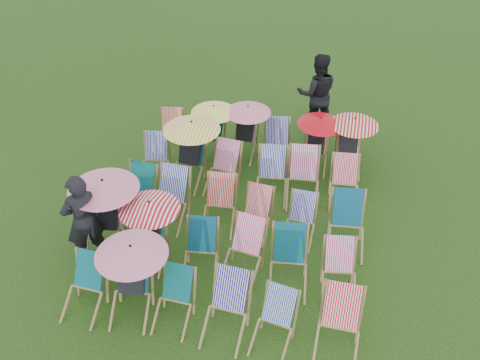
% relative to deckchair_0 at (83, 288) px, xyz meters
% --- Properties ---
extents(ground, '(100.00, 100.00, 0.00)m').
position_rel_deckchair_0_xyz_m(ground, '(1.90, 2.33, -0.45)').
color(ground, black).
rests_on(ground, ground).
extents(deckchair_0, '(0.64, 0.86, 0.90)m').
position_rel_deckchair_0_xyz_m(deckchair_0, '(0.00, 0.00, 0.00)').
color(deckchair_0, olive).
rests_on(deckchair_0, ground).
extents(deckchair_1, '(1.11, 1.18, 1.32)m').
position_rel_deckchair_0_xyz_m(deckchair_1, '(0.77, 0.14, 0.25)').
color(deckchair_1, olive).
rests_on(deckchair_1, ground).
extents(deckchair_2, '(0.61, 0.82, 0.86)m').
position_rel_deckchair_0_xyz_m(deckchair_2, '(1.45, 0.08, -0.02)').
color(deckchair_2, olive).
rests_on(deckchair_2, ground).
extents(deckchair_3, '(0.71, 0.94, 0.97)m').
position_rel_deckchair_0_xyz_m(deckchair_3, '(2.29, 0.04, 0.04)').
color(deckchair_3, olive).
rests_on(deckchair_3, ground).
extents(deckchair_4, '(0.70, 0.88, 0.86)m').
position_rel_deckchair_0_xyz_m(deckchair_4, '(3.03, -0.00, -0.02)').
color(deckchair_4, olive).
rests_on(deckchair_4, ground).
extents(deckchair_5, '(0.68, 0.93, 0.99)m').
position_rel_deckchair_0_xyz_m(deckchair_5, '(3.97, 0.06, 0.05)').
color(deckchair_5, olive).
rests_on(deckchair_5, ground).
extents(deckchair_6, '(1.22, 1.31, 1.44)m').
position_rel_deckchair_0_xyz_m(deckchair_6, '(-0.21, 1.37, 0.31)').
color(deckchair_6, olive).
rests_on(deckchair_6, ground).
extents(deckchair_7, '(1.04, 1.10, 1.24)m').
position_rel_deckchair_0_xyz_m(deckchair_7, '(0.64, 1.25, 0.20)').
color(deckchair_7, olive).
rests_on(deckchair_7, ground).
extents(deckchair_8, '(0.69, 0.89, 0.90)m').
position_rel_deckchair_0_xyz_m(deckchair_8, '(1.58, 1.17, 0.00)').
color(deckchair_8, olive).
rests_on(deckchair_8, ground).
extents(deckchair_9, '(0.76, 0.96, 0.94)m').
position_rel_deckchair_0_xyz_m(deckchair_9, '(2.29, 1.30, 0.02)').
color(deckchair_9, olive).
rests_on(deckchair_9, ground).
extents(deckchair_10, '(0.76, 0.98, 0.98)m').
position_rel_deckchair_0_xyz_m(deckchair_10, '(3.08, 1.20, 0.04)').
color(deckchair_10, olive).
rests_on(deckchair_10, ground).
extents(deckchair_11, '(0.69, 0.89, 0.88)m').
position_rel_deckchair_0_xyz_m(deckchair_11, '(3.91, 1.22, -0.01)').
color(deckchair_11, olive).
rests_on(deckchair_11, ground).
extents(deckchair_12, '(0.71, 0.94, 0.96)m').
position_rel_deckchair_0_xyz_m(deckchair_12, '(-0.02, 2.32, 0.03)').
color(deckchair_12, olive).
rests_on(deckchair_12, ground).
extents(deckchair_13, '(0.71, 0.95, 1.00)m').
position_rel_deckchair_0_xyz_m(deckchair_13, '(0.64, 2.31, 0.05)').
color(deckchair_13, olive).
rests_on(deckchair_13, ground).
extents(deckchair_14, '(0.68, 0.90, 0.93)m').
position_rel_deckchair_0_xyz_m(deckchair_14, '(1.60, 2.39, 0.01)').
color(deckchair_14, olive).
rests_on(deckchair_14, ground).
extents(deckchair_15, '(0.63, 0.83, 0.84)m').
position_rel_deckchair_0_xyz_m(deckchair_15, '(2.29, 2.33, -0.03)').
color(deckchair_15, olive).
rests_on(deckchair_15, ground).
extents(deckchair_16, '(0.58, 0.78, 0.82)m').
position_rel_deckchair_0_xyz_m(deckchair_16, '(3.12, 2.35, -0.04)').
color(deckchair_16, olive).
rests_on(deckchair_16, ground).
extents(deckchair_17, '(0.74, 0.97, 0.99)m').
position_rel_deckchair_0_xyz_m(deckchair_17, '(3.96, 2.31, 0.05)').
color(deckchair_17, olive).
rests_on(deckchair_17, ground).
extents(deckchair_18, '(0.72, 0.90, 0.88)m').
position_rel_deckchair_0_xyz_m(deckchair_18, '(-0.08, 3.57, -0.01)').
color(deckchair_18, olive).
rests_on(deckchair_18, ground).
extents(deckchair_19, '(1.15, 1.21, 1.37)m').
position_rel_deckchair_0_xyz_m(deckchair_19, '(0.66, 3.60, 0.27)').
color(deckchair_19, olive).
rests_on(deckchair_19, ground).
extents(deckchair_20, '(0.72, 0.93, 0.94)m').
position_rel_deckchair_0_xyz_m(deckchair_20, '(1.39, 3.49, 0.02)').
color(deckchair_20, olive).
rests_on(deckchair_20, ground).
extents(deckchair_21, '(0.73, 0.95, 0.96)m').
position_rel_deckchair_0_xyz_m(deckchair_21, '(2.41, 3.45, 0.03)').
color(deckchair_21, olive).
rests_on(deckchair_21, ground).
extents(deckchair_22, '(0.76, 0.99, 1.01)m').
position_rel_deckchair_0_xyz_m(deckchair_22, '(3.03, 3.50, 0.05)').
color(deckchair_22, olive).
rests_on(deckchair_22, ground).
extents(deckchair_23, '(0.67, 0.88, 0.90)m').
position_rel_deckchair_0_xyz_m(deckchair_23, '(3.84, 3.58, -0.00)').
color(deckchair_23, olive).
rests_on(deckchair_23, ground).
extents(deckchair_24, '(0.67, 0.85, 0.84)m').
position_rel_deckchair_0_xyz_m(deckchair_24, '(-0.10, 4.66, -0.03)').
color(deckchair_24, olive).
rests_on(deckchair_24, ground).
extents(deckchair_25, '(0.99, 1.05, 1.17)m').
position_rel_deckchair_0_xyz_m(deckchair_25, '(0.84, 4.65, 0.17)').
color(deckchair_25, olive).
rests_on(deckchair_25, ground).
extents(deckchair_26, '(1.00, 1.04, 1.18)m').
position_rel_deckchair_0_xyz_m(deckchair_26, '(1.58, 4.78, 0.18)').
color(deckchair_26, olive).
rests_on(deckchair_26, ground).
extents(deckchair_27, '(0.76, 0.95, 0.92)m').
position_rel_deckchair_0_xyz_m(deckchair_27, '(2.33, 4.63, 0.01)').
color(deckchair_27, olive).
rests_on(deckchair_27, ground).
extents(deckchair_28, '(0.99, 1.03, 1.17)m').
position_rel_deckchair_0_xyz_m(deckchair_28, '(3.16, 4.65, 0.17)').
color(deckchair_28, olive).
rests_on(deckchair_28, ground).
extents(deckchair_29, '(1.02, 1.09, 1.21)m').
position_rel_deckchair_0_xyz_m(deckchair_29, '(3.85, 4.71, 0.19)').
color(deckchair_29, olive).
rests_on(deckchair_29, ground).
extents(person_left, '(0.78, 0.78, 1.82)m').
position_rel_deckchair_0_xyz_m(person_left, '(-0.40, 1.02, 0.46)').
color(person_left, black).
rests_on(person_left, ground).
extents(person_rear, '(1.08, 0.92, 1.93)m').
position_rel_deckchair_0_xyz_m(person_rear, '(2.97, 6.15, 0.52)').
color(person_rear, black).
rests_on(person_rear, ground).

